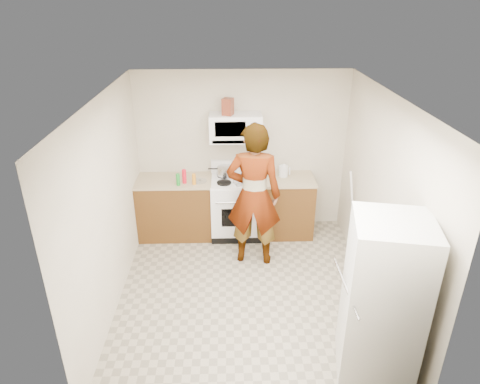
{
  "coord_description": "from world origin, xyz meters",
  "views": [
    {
      "loc": [
        -0.22,
        -4.43,
        3.51
      ],
      "look_at": [
        -0.07,
        0.55,
        1.16
      ],
      "focal_mm": 32.0,
      "sensor_mm": 36.0,
      "label": 1
    }
  ],
  "objects_px": {
    "person": "(254,196)",
    "saucepan": "(225,171)",
    "microwave": "(236,127)",
    "kettle": "(283,171)",
    "gas_range": "(236,206)",
    "fridge": "(382,300)"
  },
  "relations": [
    {
      "from": "kettle",
      "to": "person",
      "type": "bearing_deg",
      "value": -124.94
    },
    {
      "from": "person",
      "to": "saucepan",
      "type": "relative_size",
      "value": 8.56
    },
    {
      "from": "kettle",
      "to": "microwave",
      "type": "bearing_deg",
      "value": 172.79
    },
    {
      "from": "person",
      "to": "saucepan",
      "type": "distance_m",
      "value": 0.94
    },
    {
      "from": "fridge",
      "to": "saucepan",
      "type": "relative_size",
      "value": 7.18
    },
    {
      "from": "microwave",
      "to": "saucepan",
      "type": "distance_m",
      "value": 0.7
    },
    {
      "from": "saucepan",
      "to": "person",
      "type": "bearing_deg",
      "value": -65.96
    },
    {
      "from": "microwave",
      "to": "saucepan",
      "type": "height_order",
      "value": "microwave"
    },
    {
      "from": "gas_range",
      "to": "person",
      "type": "xyz_separation_m",
      "value": [
        0.22,
        -0.75,
        0.53
      ]
    },
    {
      "from": "person",
      "to": "saucepan",
      "type": "bearing_deg",
      "value": -58.53
    },
    {
      "from": "microwave",
      "to": "saucepan",
      "type": "xyz_separation_m",
      "value": [
        -0.16,
        -0.02,
        -0.68
      ]
    },
    {
      "from": "person",
      "to": "fridge",
      "type": "relative_size",
      "value": 1.19
    },
    {
      "from": "person",
      "to": "microwave",
      "type": "bearing_deg",
      "value": -68.42
    },
    {
      "from": "gas_range",
      "to": "kettle",
      "type": "relative_size",
      "value": 6.69
    },
    {
      "from": "microwave",
      "to": "kettle",
      "type": "distance_m",
      "value": 1.0
    },
    {
      "from": "fridge",
      "to": "kettle",
      "type": "bearing_deg",
      "value": 113.53
    },
    {
      "from": "gas_range",
      "to": "saucepan",
      "type": "xyz_separation_m",
      "value": [
        -0.16,
        0.11,
        0.53
      ]
    },
    {
      "from": "fridge",
      "to": "gas_range",
      "type": "bearing_deg",
      "value": 127.39
    },
    {
      "from": "gas_range",
      "to": "microwave",
      "type": "bearing_deg",
      "value": 90.0
    },
    {
      "from": "microwave",
      "to": "kettle",
      "type": "bearing_deg",
      "value": -3.35
    },
    {
      "from": "person",
      "to": "kettle",
      "type": "height_order",
      "value": "person"
    },
    {
      "from": "person",
      "to": "kettle",
      "type": "bearing_deg",
      "value": -113.65
    }
  ]
}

